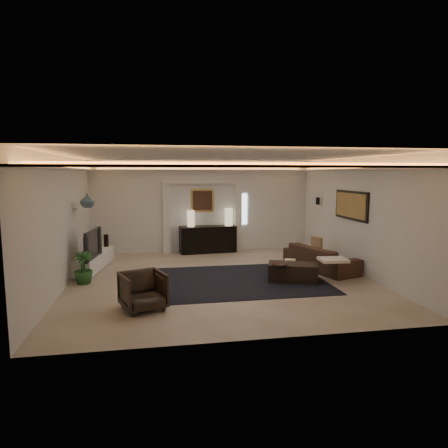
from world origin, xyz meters
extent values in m
plane|color=beige|center=(0.00, 0.00, 0.00)|extent=(7.00, 7.00, 0.00)
plane|color=white|center=(0.00, 0.00, 2.90)|extent=(7.00, 7.00, 0.00)
plane|color=silver|center=(0.00, 3.50, 1.45)|extent=(7.00, 0.00, 7.00)
plane|color=silver|center=(0.00, -3.50, 1.45)|extent=(7.00, 0.00, 7.00)
plane|color=silver|center=(-3.50, 0.00, 1.45)|extent=(0.00, 7.00, 7.00)
plane|color=silver|center=(3.50, 0.00, 1.45)|extent=(0.00, 7.00, 7.00)
cube|color=silver|center=(0.00, 0.00, 2.62)|extent=(7.00, 7.00, 0.04)
cube|color=white|center=(1.35, 3.48, 1.35)|extent=(0.25, 0.03, 1.00)
cube|color=black|center=(0.40, -0.20, 0.01)|extent=(4.00, 3.00, 0.01)
cube|color=silver|center=(-1.15, 3.40, 1.10)|extent=(0.22, 0.20, 2.20)
cube|color=silver|center=(1.15, 3.40, 1.10)|extent=(0.22, 0.20, 2.20)
cube|color=silver|center=(0.00, 3.40, 2.25)|extent=(2.52, 0.20, 0.12)
cube|color=tan|center=(0.00, 3.47, 1.65)|extent=(0.74, 0.04, 0.74)
cube|color=#4C2D1E|center=(0.00, 3.44, 1.65)|extent=(0.62, 0.02, 0.62)
cube|color=black|center=(3.47, 0.30, 1.70)|extent=(0.04, 1.64, 0.74)
cube|color=tan|center=(3.44, 0.30, 1.70)|extent=(0.02, 1.50, 0.62)
cylinder|color=black|center=(3.38, 2.20, 1.68)|extent=(0.12, 0.12, 0.22)
cube|color=silver|center=(-3.44, 1.40, 1.65)|extent=(0.10, 0.55, 0.04)
cube|color=black|center=(0.14, 3.25, 0.40)|extent=(1.81, 0.69, 0.89)
cylinder|color=beige|center=(-0.40, 3.25, 1.09)|extent=(0.28, 0.28, 0.51)
cylinder|color=beige|center=(0.82, 3.25, 1.09)|extent=(0.30, 0.30, 0.56)
cube|color=white|center=(-3.15, 1.55, 0.23)|extent=(0.87, 2.19, 0.40)
imported|color=black|center=(-3.15, 0.93, 0.81)|extent=(1.26, 0.33, 0.72)
cylinder|color=black|center=(-2.91, 2.48, 0.64)|extent=(0.14, 0.14, 0.35)
imported|color=#424C55|center=(-3.15, 1.09, 1.84)|extent=(0.42, 0.42, 0.35)
imported|color=#265421|center=(-3.15, 0.16, 0.37)|extent=(0.45, 0.45, 0.74)
imported|color=#372513|center=(2.75, 0.47, 0.31)|extent=(2.30, 1.45, 0.63)
cube|color=white|center=(2.49, -0.80, 0.55)|extent=(0.64, 0.54, 0.07)
cube|color=tan|center=(2.99, 1.30, 0.55)|extent=(0.24, 0.37, 0.36)
cube|color=black|center=(1.66, -0.44, 0.20)|extent=(1.27, 0.95, 0.42)
imported|color=#3A2920|center=(1.24, -0.75, 0.45)|extent=(0.42, 0.42, 0.08)
cube|color=beige|center=(1.70, -0.14, 0.42)|extent=(0.31, 0.26, 0.03)
imported|color=black|center=(-1.75, -1.83, 0.35)|extent=(0.98, 0.99, 0.71)
camera|label=1|loc=(-1.49, -9.02, 2.52)|focal=31.43mm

